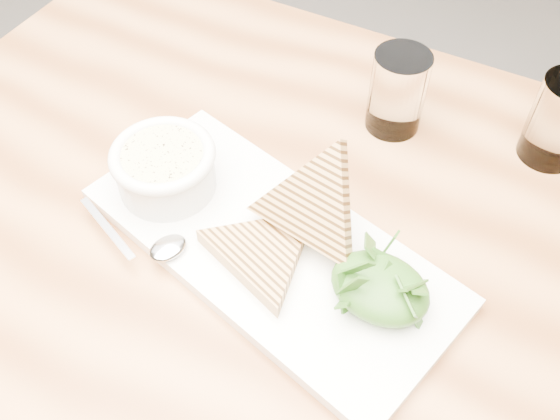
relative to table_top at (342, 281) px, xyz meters
The scene contains 13 objects.
table_top is the anchor object (origin of this frame).
table_leg_bl 0.78m from the table_top, 147.47° to the left, with size 0.06×0.06×0.73m, color #A96E3E.
platter 0.09m from the table_top, 165.06° to the right, with size 0.42×0.19×0.02m, color white.
soup_bowl 0.23m from the table_top, behind, with size 0.11×0.11×0.04m, color white.
soup 0.24m from the table_top, behind, with size 0.09×0.09×0.01m, color beige.
bowl_rim 0.24m from the table_top, behind, with size 0.12×0.12×0.01m, color white.
sandwich_flat 0.10m from the table_top, 149.80° to the right, with size 0.15×0.15×0.02m, color tan, non-canonical shape.
sandwich_lean 0.10m from the table_top, 166.52° to the left, with size 0.15×0.15×0.08m, color tan, non-canonical shape.
salad_base 0.08m from the table_top, 22.47° to the right, with size 0.10×0.08×0.04m, color #19420F.
arugula_pile 0.08m from the table_top, 22.47° to the right, with size 0.11×0.10×0.05m, color #3B6A22, non-canonical shape.
spoon_bowl 0.19m from the table_top, 150.81° to the right, with size 0.03×0.04×0.01m, color silver.
spoon_handle 0.26m from the table_top, 155.80° to the right, with size 0.11×0.01×0.00m, color silver.
glass_near 0.25m from the table_top, 104.87° to the left, with size 0.07×0.07×0.11m, color white.
Camera 1 is at (0.39, -0.30, 1.33)m, focal length 40.00 mm.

